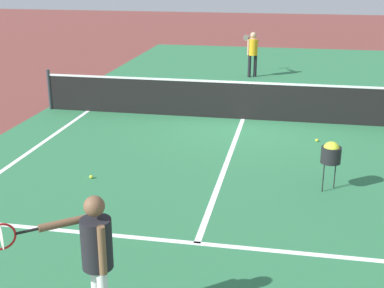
# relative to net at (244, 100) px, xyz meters

# --- Properties ---
(ground_plane) EXTENTS (60.00, 60.00, 0.00)m
(ground_plane) POSITION_rel_net_xyz_m (0.00, 0.00, -0.49)
(ground_plane) COLOR brown
(court_surface_inbounds) EXTENTS (10.62, 24.40, 0.00)m
(court_surface_inbounds) POSITION_rel_net_xyz_m (0.00, 0.00, -0.49)
(court_surface_inbounds) COLOR #2D7247
(court_surface_inbounds) RESTS_ON ground_plane
(line_service_near) EXTENTS (8.22, 0.10, 0.01)m
(line_service_near) POSITION_rel_net_xyz_m (0.00, -6.40, -0.49)
(line_service_near) COLOR white
(line_service_near) RESTS_ON ground_plane
(line_center_service) EXTENTS (0.10, 6.40, 0.01)m
(line_center_service) POSITION_rel_net_xyz_m (0.00, -3.20, -0.49)
(line_center_service) COLOR white
(line_center_service) RESTS_ON ground_plane
(net) EXTENTS (10.42, 0.09, 1.07)m
(net) POSITION_rel_net_xyz_m (0.00, 0.00, 0.00)
(net) COLOR #33383D
(net) RESTS_ON ground_plane
(player_near) EXTENTS (1.06, 0.68, 1.56)m
(player_near) POSITION_rel_net_xyz_m (-0.69, -8.43, 0.47)
(player_near) COLOR white
(player_near) RESTS_ON ground_plane
(player_far) EXTENTS (0.58, 1.11, 1.52)m
(player_far) POSITION_rel_net_xyz_m (-0.24, 5.34, 0.44)
(player_far) COLOR black
(player_far) RESTS_ON ground_plane
(ball_hopper) EXTENTS (0.34, 0.34, 0.87)m
(ball_hopper) POSITION_rel_net_xyz_m (1.89, -4.12, 0.18)
(ball_hopper) COLOR black
(ball_hopper) RESTS_ON ground_plane
(tennis_ball_near_net) EXTENTS (0.07, 0.07, 0.07)m
(tennis_ball_near_net) POSITION_rel_net_xyz_m (1.77, -1.48, -0.46)
(tennis_ball_near_net) COLOR #CCE033
(tennis_ball_near_net) RESTS_ON ground_plane
(tennis_ball_mid_court) EXTENTS (0.07, 0.07, 0.07)m
(tennis_ball_mid_court) POSITION_rel_net_xyz_m (-2.32, -4.43, -0.46)
(tennis_ball_mid_court) COLOR #CCE033
(tennis_ball_mid_court) RESTS_ON ground_plane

